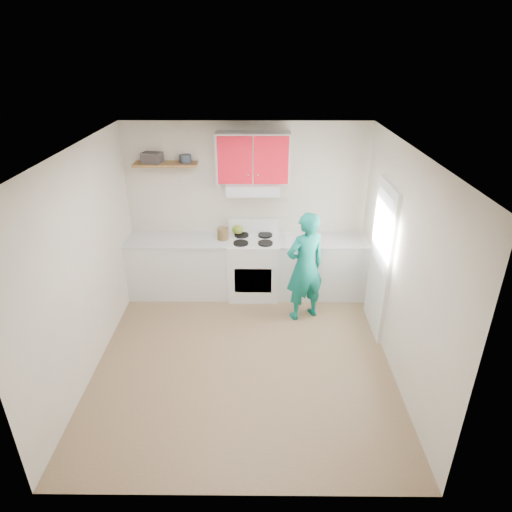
{
  "coord_description": "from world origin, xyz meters",
  "views": [
    {
      "loc": [
        0.19,
        -4.46,
        3.58
      ],
      "look_at": [
        0.15,
        0.55,
        1.15
      ],
      "focal_mm": 30.92,
      "sensor_mm": 36.0,
      "label": 1
    }
  ],
  "objects_px": {
    "stove": "(253,267)",
    "kettle": "(238,230)",
    "tin": "(185,159)",
    "crock": "(223,234)",
    "person": "(305,267)"
  },
  "relations": [
    {
      "from": "tin",
      "to": "person",
      "type": "relative_size",
      "value": 0.11
    },
    {
      "from": "kettle",
      "to": "person",
      "type": "xyz_separation_m",
      "value": [
        0.96,
        -0.87,
        -0.2
      ]
    },
    {
      "from": "kettle",
      "to": "person",
      "type": "distance_m",
      "value": 1.31
    },
    {
      "from": "stove",
      "to": "kettle",
      "type": "xyz_separation_m",
      "value": [
        -0.24,
        0.22,
        0.53
      ]
    },
    {
      "from": "kettle",
      "to": "crock",
      "type": "relative_size",
      "value": 0.86
    },
    {
      "from": "stove",
      "to": "crock",
      "type": "height_order",
      "value": "crock"
    },
    {
      "from": "tin",
      "to": "crock",
      "type": "distance_m",
      "value": 1.22
    },
    {
      "from": "stove",
      "to": "tin",
      "type": "height_order",
      "value": "tin"
    },
    {
      "from": "tin",
      "to": "kettle",
      "type": "distance_m",
      "value": 1.32
    },
    {
      "from": "kettle",
      "to": "crock",
      "type": "height_order",
      "value": "crock"
    },
    {
      "from": "stove",
      "to": "person",
      "type": "height_order",
      "value": "person"
    },
    {
      "from": "stove",
      "to": "crock",
      "type": "distance_m",
      "value": 0.71
    },
    {
      "from": "stove",
      "to": "crock",
      "type": "relative_size",
      "value": 4.57
    },
    {
      "from": "crock",
      "to": "person",
      "type": "bearing_deg",
      "value": -29.48
    },
    {
      "from": "tin",
      "to": "kettle",
      "type": "height_order",
      "value": "tin"
    }
  ]
}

